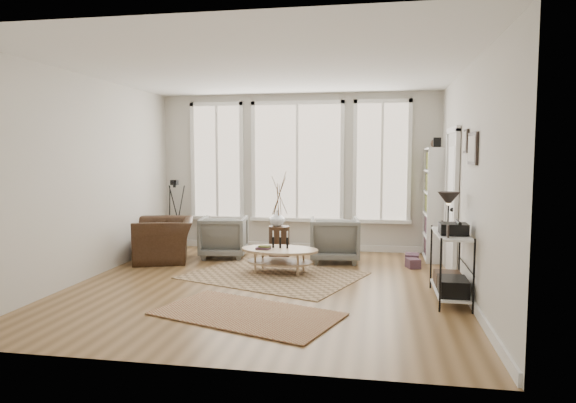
% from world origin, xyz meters
% --- Properties ---
extents(room, '(5.50, 5.54, 2.90)m').
position_xyz_m(room, '(0.02, 0.03, 1.43)').
color(room, olive).
rests_on(room, ground).
extents(bay_window, '(4.14, 0.12, 2.24)m').
position_xyz_m(bay_window, '(0.00, 2.71, 1.61)').
color(bay_window, tan).
rests_on(bay_window, ground).
extents(door, '(0.09, 1.06, 2.22)m').
position_xyz_m(door, '(2.57, 1.15, 1.12)').
color(door, silver).
rests_on(door, ground).
extents(bookcase, '(0.31, 0.85, 2.06)m').
position_xyz_m(bookcase, '(2.44, 2.23, 0.96)').
color(bookcase, white).
rests_on(bookcase, ground).
extents(low_shelf, '(0.38, 1.08, 1.30)m').
position_xyz_m(low_shelf, '(2.38, -0.30, 0.51)').
color(low_shelf, white).
rests_on(low_shelf, ground).
extents(wall_art, '(0.04, 0.88, 0.44)m').
position_xyz_m(wall_art, '(2.58, -0.27, 1.88)').
color(wall_art, black).
rests_on(wall_art, ground).
extents(rug_main, '(2.84, 2.49, 0.01)m').
position_xyz_m(rug_main, '(-0.01, 0.55, 0.01)').
color(rug_main, brown).
rests_on(rug_main, ground).
extents(rug_runner, '(2.25, 1.71, 0.01)m').
position_xyz_m(rug_runner, '(0.07, -1.31, 0.01)').
color(rug_runner, brown).
rests_on(rug_runner, ground).
extents(coffee_table, '(1.23, 0.84, 0.54)m').
position_xyz_m(coffee_table, '(0.04, 0.75, 0.29)').
color(coffee_table, tan).
rests_on(coffee_table, ground).
extents(armchair_left, '(0.87, 0.89, 0.72)m').
position_xyz_m(armchair_left, '(-1.14, 1.76, 0.36)').
color(armchair_left, slate).
rests_on(armchair_left, ground).
extents(armchair_right, '(0.88, 0.90, 0.74)m').
position_xyz_m(armchair_right, '(0.79, 1.75, 0.37)').
color(armchair_right, slate).
rests_on(armchair_right, ground).
extents(side_table, '(0.36, 0.36, 1.52)m').
position_xyz_m(side_table, '(-0.19, 1.94, 0.73)').
color(side_table, '#362216').
rests_on(side_table, ground).
extents(vase, '(0.29, 0.29, 0.28)m').
position_xyz_m(vase, '(-0.24, 1.98, 0.68)').
color(vase, silver).
rests_on(vase, side_table).
extents(accent_chair, '(1.35, 1.26, 0.71)m').
position_xyz_m(accent_chair, '(-2.05, 1.33, 0.35)').
color(accent_chair, '#362216').
rests_on(accent_chair, ground).
extents(tripod_camera, '(0.46, 0.46, 1.31)m').
position_xyz_m(tripod_camera, '(-2.25, 2.30, 0.60)').
color(tripod_camera, black).
rests_on(tripod_camera, ground).
extents(book_stack_near, '(0.24, 0.29, 0.18)m').
position_xyz_m(book_stack_near, '(2.05, 1.71, 0.09)').
color(book_stack_near, maroon).
rests_on(book_stack_near, ground).
extents(book_stack_far, '(0.24, 0.28, 0.15)m').
position_xyz_m(book_stack_far, '(2.05, 1.45, 0.07)').
color(book_stack_far, maroon).
rests_on(book_stack_far, ground).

